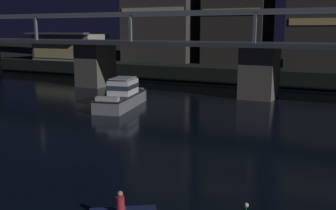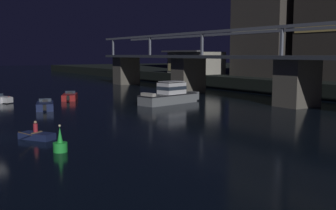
{
  "view_description": "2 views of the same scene",
  "coord_description": "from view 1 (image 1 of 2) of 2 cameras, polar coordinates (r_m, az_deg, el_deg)",
  "views": [
    {
      "loc": [
        9.9,
        -8.87,
        7.36
      ],
      "look_at": [
        -2.97,
        17.42,
        1.78
      ],
      "focal_mm": 42.34,
      "sensor_mm": 36.0,
      "label": 1
    },
    {
      "loc": [
        31.68,
        -4.89,
        6.14
      ],
      "look_at": [
        -1.79,
        17.0,
        1.15
      ],
      "focal_mm": 43.55,
      "sensor_mm": 36.0,
      "label": 2
    }
  ],
  "objects": [
    {
      "name": "waterfront_pavilion",
      "position": [
        71.36,
        -13.88,
        8.14
      ],
      "size": [
        12.4,
        7.4,
        4.7
      ],
      "color": "#B2AD9E",
      "rests_on": "far_riverbank"
    },
    {
      "name": "river_bridge",
      "position": [
        44.1,
        13.11,
        6.27
      ],
      "size": [
        93.08,
        6.4,
        9.38
      ],
      "color": "#605B51",
      "rests_on": "ground"
    },
    {
      "name": "cabin_cruiser_near_left",
      "position": [
        38.62,
        -6.61,
        1.32
      ],
      "size": [
        4.34,
        9.37,
        2.79
      ],
      "color": "gray",
      "rests_on": "ground"
    },
    {
      "name": "far_riverbank",
      "position": [
        91.61,
        19.93,
        6.24
      ],
      "size": [
        240.0,
        80.0,
        2.2
      ],
      "primitive_type": "cube",
      "color": "black",
      "rests_on": "ground"
    }
  ]
}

